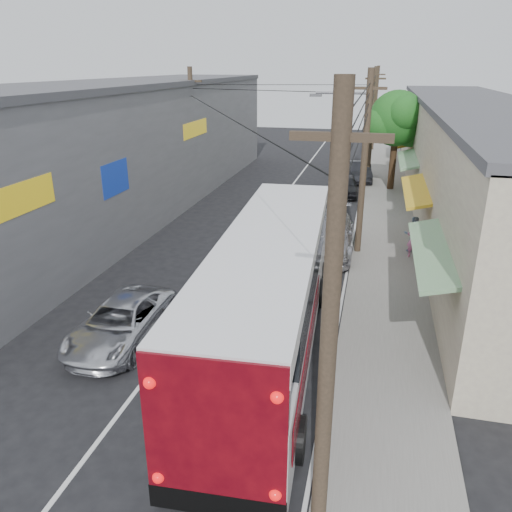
{
  "coord_description": "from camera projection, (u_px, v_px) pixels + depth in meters",
  "views": [
    {
      "loc": [
        5.68,
        -8.93,
        8.12
      ],
      "look_at": [
        1.69,
        7.72,
        1.52
      ],
      "focal_mm": 35.0,
      "sensor_mm": 36.0,
      "label": 1
    }
  ],
  "objects": [
    {
      "name": "ground",
      "position": [
        116.0,
        417.0,
        12.26
      ],
      "size": [
        120.0,
        120.0,
        0.0
      ],
      "primitive_type": "plane",
      "color": "black",
      "rests_on": "ground"
    },
    {
      "name": "sidewalk",
      "position": [
        386.0,
        213.0,
        28.97
      ],
      "size": [
        3.0,
        80.0,
        0.12
      ],
      "primitive_type": "cube",
      "color": "slate",
      "rests_on": "ground"
    },
    {
      "name": "building_right",
      "position": [
        471.0,
        156.0,
        28.69
      ],
      "size": [
        7.09,
        40.0,
        6.25
      ],
      "color": "beige",
      "rests_on": "ground"
    },
    {
      "name": "building_left",
      "position": [
        128.0,
        146.0,
        29.13
      ],
      "size": [
        7.2,
        36.0,
        7.25
      ],
      "color": "gray",
      "rests_on": "ground"
    },
    {
      "name": "utility_poles",
      "position": [
        332.0,
        139.0,
        28.54
      ],
      "size": [
        11.8,
        45.28,
        8.0
      ],
      "color": "#473828",
      "rests_on": "ground"
    },
    {
      "name": "street_tree",
      "position": [
        398.0,
        120.0,
        32.69
      ],
      "size": [
        4.4,
        4.0,
        6.6
      ],
      "color": "#3F2B19",
      "rests_on": "ground"
    },
    {
      "name": "coach_bus",
      "position": [
        271.0,
        291.0,
        14.65
      ],
      "size": [
        3.48,
        12.85,
        3.67
      ],
      "rotation": [
        0.0,
        0.0,
        0.05
      ],
      "color": "white",
      "rests_on": "ground"
    },
    {
      "name": "jeepney",
      "position": [
        121.0,
        322.0,
        15.44
      ],
      "size": [
        2.19,
        4.69,
        1.3
      ],
      "primitive_type": "imported",
      "rotation": [
        0.0,
        0.0,
        0.01
      ],
      "color": "silver",
      "rests_on": "ground"
    },
    {
      "name": "parked_suv",
      "position": [
        327.0,
        234.0,
        22.93
      ],
      "size": [
        2.58,
        5.85,
        1.67
      ],
      "primitive_type": "imported",
      "rotation": [
        0.0,
        0.0,
        0.04
      ],
      "color": "#A9AAB2",
      "rests_on": "ground"
    },
    {
      "name": "parked_car_mid",
      "position": [
        345.0,
        185.0,
        32.82
      ],
      "size": [
        1.87,
        3.99,
        1.32
      ],
      "primitive_type": "imported",
      "rotation": [
        0.0,
        0.0,
        0.08
      ],
      "color": "#222327",
      "rests_on": "ground"
    },
    {
      "name": "parked_car_far",
      "position": [
        360.0,
        172.0,
        36.75
      ],
      "size": [
        2.05,
        4.42,
        1.4
      ],
      "primitive_type": "imported",
      "rotation": [
        0.0,
        0.0,
        0.14
      ],
      "color": "black",
      "rests_on": "ground"
    },
    {
      "name": "pedestrian_near",
      "position": [
        414.0,
        240.0,
        21.87
      ],
      "size": [
        0.59,
        0.4,
        1.61
      ],
      "primitive_type": "imported",
      "rotation": [
        0.0,
        0.0,
        3.12
      ],
      "color": "pink",
      "rests_on": "sidewalk"
    },
    {
      "name": "pedestrian_far",
      "position": [
        413.0,
        234.0,
        22.54
      ],
      "size": [
        0.89,
        0.74,
        1.63
      ],
      "primitive_type": "imported",
      "rotation": [
        0.0,
        0.0,
        3.31
      ],
      "color": "#7C97B5",
      "rests_on": "sidewalk"
    }
  ]
}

